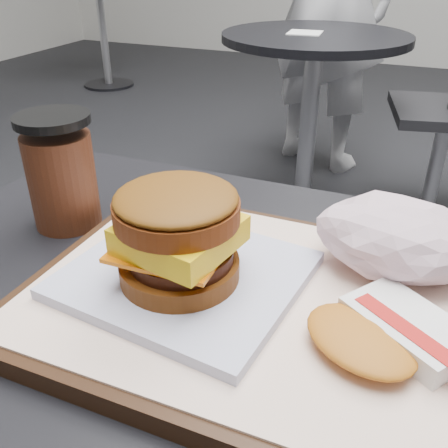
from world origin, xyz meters
TOP-DOWN VIEW (x-y plane):
  - serving_tray at (-0.02, 0.04)m, footprint 0.38×0.28m
  - breakfast_sandwich at (-0.08, 0.03)m, footprint 0.21×0.19m
  - hash_brown at (0.09, 0.02)m, footprint 0.14×0.13m
  - crumpled_wrapper at (0.08, 0.13)m, footprint 0.14×0.11m
  - coffee_cup at (-0.26, 0.11)m, footprint 0.08×0.08m
  - neighbor_table at (-0.35, 1.65)m, footprint 0.70×0.70m
  - napkin at (-0.39, 1.63)m, footprint 0.13×0.13m
  - bg_table_mid at (-2.40, 3.20)m, footprint 0.66×0.66m

SIDE VIEW (x-z plane):
  - neighbor_table at x=-0.35m, z-range 0.18..0.93m
  - bg_table_mid at x=-2.40m, z-range 0.19..0.94m
  - napkin at x=-0.39m, z-range 0.75..0.75m
  - serving_tray at x=-0.02m, z-range 0.77..0.79m
  - hash_brown at x=0.09m, z-range 0.79..0.81m
  - crumpled_wrapper at x=0.08m, z-range 0.79..0.85m
  - coffee_cup at x=-0.26m, z-range 0.77..0.89m
  - breakfast_sandwich at x=-0.08m, z-range 0.78..0.88m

